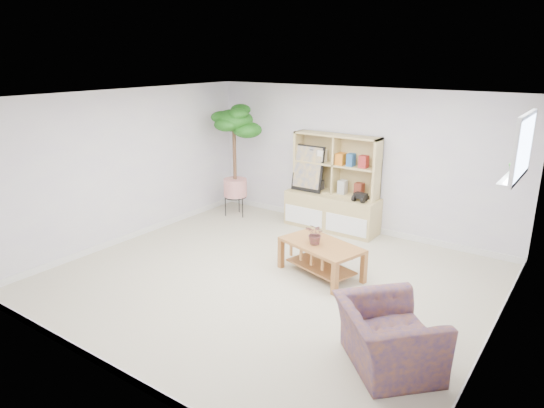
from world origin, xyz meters
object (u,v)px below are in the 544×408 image
Objects in this scene: coffee_table at (321,259)px; floor_tree at (235,162)px; armchair at (388,333)px; storage_unit at (333,183)px.

coffee_table is 3.02m from floor_tree.
floor_tree is at bearing 10.58° from armchair.
storage_unit is 1.87m from floor_tree.
floor_tree is at bearing 168.93° from coffee_table.
floor_tree is 4.98m from armchair.
storage_unit reaches higher than coffee_table.
armchair is (4.11, -2.74, -0.67)m from floor_tree.
coffee_table is 2.08m from armchair.
storage_unit is 1.97m from coffee_table.
storage_unit is at bearing 130.36° from coffee_table.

